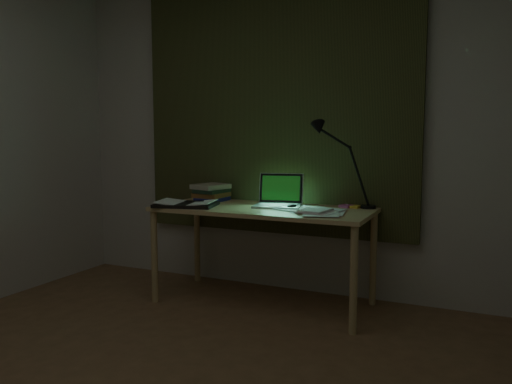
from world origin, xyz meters
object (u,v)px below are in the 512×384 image
at_px(desk, 263,256).
at_px(open_textbook, 186,204).
at_px(loose_papers, 309,210).
at_px(book_stack, 212,192).
at_px(desk_lamp, 369,167).
at_px(laptop, 277,191).

bearing_deg(desk, open_textbook, -162.93).
xyz_separation_m(desk, loose_papers, (0.36, -0.06, 0.36)).
bearing_deg(book_stack, desk, -19.94).
bearing_deg(open_textbook, desk_lamp, 6.12).
distance_m(desk, open_textbook, 0.67).
bearing_deg(book_stack, open_textbook, -92.70).
distance_m(laptop, open_textbook, 0.67).
distance_m(desk, laptop, 0.48).
bearing_deg(open_textbook, book_stack, 73.97).
bearing_deg(book_stack, loose_papers, -15.76).
distance_m(desk, book_stack, 0.69).
xyz_separation_m(book_stack, loose_papers, (0.87, -0.25, -0.06)).
height_order(laptop, open_textbook, laptop).
relative_size(laptop, loose_papers, 0.94).
bearing_deg(laptop, book_stack, 157.92).
height_order(desk, laptop, laptop).
relative_size(desk, laptop, 4.16).
xyz_separation_m(laptop, desk_lamp, (0.60, 0.21, 0.17)).
bearing_deg(laptop, open_textbook, -170.24).
xyz_separation_m(laptop, open_textbook, (-0.62, -0.22, -0.10)).
bearing_deg(loose_papers, open_textbook, -173.31).
height_order(laptop, book_stack, laptop).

